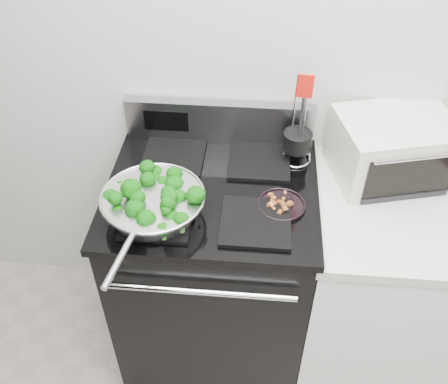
# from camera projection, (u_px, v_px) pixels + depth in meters

# --- Properties ---
(back_wall) EXTENTS (4.00, 0.02, 2.70)m
(back_wall) POSITION_uv_depth(u_px,v_px,m) (302.00, 49.00, 1.82)
(back_wall) COLOR silver
(back_wall) RESTS_ON ground
(gas_range) EXTENTS (0.79, 0.69, 1.13)m
(gas_range) POSITION_uv_depth(u_px,v_px,m) (214.00, 267.00, 2.16)
(gas_range) COLOR black
(gas_range) RESTS_ON floor
(counter) EXTENTS (0.62, 0.68, 0.92)m
(counter) POSITION_uv_depth(u_px,v_px,m) (373.00, 283.00, 2.13)
(counter) COLOR white
(counter) RESTS_ON floor
(skillet) EXTENTS (0.36, 0.57, 0.08)m
(skillet) POSITION_uv_depth(u_px,v_px,m) (153.00, 203.00, 1.71)
(skillet) COLOR silver
(skillet) RESTS_ON gas_range
(broccoli_pile) EXTENTS (0.29, 0.29, 0.10)m
(broccoli_pile) POSITION_uv_depth(u_px,v_px,m) (153.00, 199.00, 1.70)
(broccoli_pile) COLOR black
(broccoli_pile) RESTS_ON skillet
(bacon_plate) EXTENTS (0.17, 0.17, 0.04)m
(bacon_plate) POSITION_uv_depth(u_px,v_px,m) (281.00, 203.00, 1.77)
(bacon_plate) COLOR black
(bacon_plate) RESTS_ON gas_range
(utensil_holder) EXTENTS (0.12, 0.12, 0.38)m
(utensil_holder) POSITION_uv_depth(u_px,v_px,m) (297.00, 146.00, 1.93)
(utensil_holder) COLOR silver
(utensil_holder) RESTS_ON gas_range
(toaster_oven) EXTENTS (0.49, 0.41, 0.24)m
(toaster_oven) POSITION_uv_depth(u_px,v_px,m) (393.00, 148.00, 1.88)
(toaster_oven) COLOR silver
(toaster_oven) RESTS_ON counter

